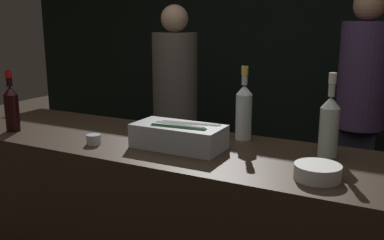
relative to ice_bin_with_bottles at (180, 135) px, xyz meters
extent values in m
cube|color=black|center=(0.02, 2.29, 0.35)|extent=(6.40, 0.06, 2.80)
cube|color=#B7BABF|center=(-0.01, 0.00, -0.01)|extent=(0.42, 0.20, 0.11)
cylinder|color=black|center=(0.02, -0.04, 0.02)|extent=(0.26, 0.09, 0.07)
cylinder|color=#9EA899|center=(0.00, 0.00, 0.02)|extent=(0.25, 0.07, 0.06)
cylinder|color=#9EA899|center=(0.03, 0.04, 0.02)|extent=(0.28, 0.12, 0.07)
cylinder|color=white|center=(0.64, -0.11, -0.03)|extent=(0.17, 0.17, 0.06)
cylinder|color=gray|center=(0.64, -0.11, -0.01)|extent=(0.14, 0.14, 0.01)
cylinder|color=silver|center=(-0.39, -0.13, -0.04)|extent=(0.07, 0.07, 0.05)
sphere|color=#EFB256|center=(-0.39, -0.13, -0.04)|extent=(0.03, 0.03, 0.03)
cylinder|color=#B2B7AD|center=(0.62, 0.19, 0.04)|extent=(0.08, 0.08, 0.21)
cone|color=#B2B7AD|center=(0.62, 0.19, 0.17)|extent=(0.08, 0.08, 0.05)
cylinder|color=#B2B7AD|center=(0.62, 0.19, 0.25)|extent=(0.03, 0.03, 0.10)
cylinder|color=silver|center=(0.62, 0.19, 0.28)|extent=(0.03, 0.03, 0.04)
cylinder|color=black|center=(-0.94, -0.13, 0.04)|extent=(0.07, 0.07, 0.19)
cone|color=black|center=(-0.94, -0.13, 0.15)|extent=(0.07, 0.07, 0.04)
cylinder|color=black|center=(-0.94, -0.13, 0.22)|extent=(0.03, 0.03, 0.08)
cylinder|color=maroon|center=(-0.94, -0.13, 0.24)|extent=(0.03, 0.03, 0.04)
cylinder|color=#B2B7AD|center=(0.20, 0.28, 0.05)|extent=(0.08, 0.08, 0.22)
cone|color=#B2B7AD|center=(0.20, 0.28, 0.18)|extent=(0.08, 0.08, 0.05)
cylinder|color=#B2B7AD|center=(0.20, 0.28, 0.25)|extent=(0.03, 0.03, 0.09)
cylinder|color=gold|center=(0.20, 0.28, 0.28)|extent=(0.03, 0.03, 0.04)
cube|color=black|center=(0.61, 1.53, -0.64)|extent=(0.25, 0.18, 0.81)
cylinder|color=#473356|center=(0.61, 1.53, 0.14)|extent=(0.33, 0.33, 0.74)
sphere|color=tan|center=(0.61, 1.53, 0.61)|extent=(0.21, 0.21, 0.21)
cube|color=black|center=(-0.75, 1.26, -0.66)|extent=(0.26, 0.19, 0.76)
cylinder|color=#60564C|center=(-0.75, 1.26, 0.07)|extent=(0.35, 0.35, 0.70)
sphere|color=tan|center=(-0.75, 1.26, 0.53)|extent=(0.21, 0.21, 0.21)
camera|label=1|loc=(0.92, -1.64, 0.51)|focal=40.00mm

